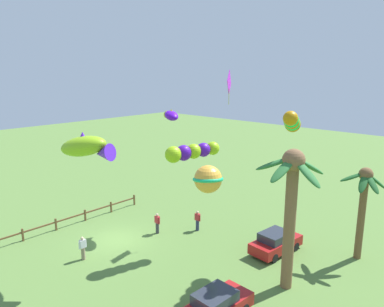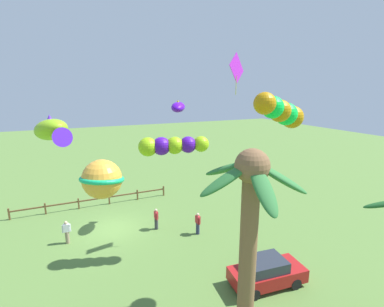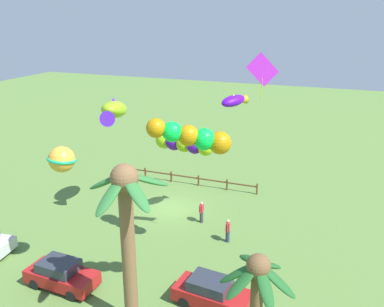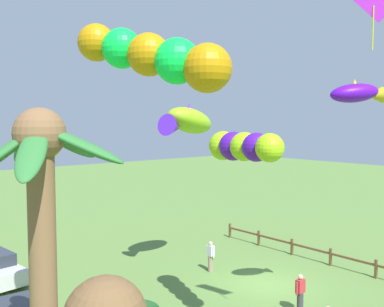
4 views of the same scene
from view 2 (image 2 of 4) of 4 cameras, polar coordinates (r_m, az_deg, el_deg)
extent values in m
plane|color=#567A38|center=(22.11, -15.51, -14.53)|extent=(120.00, 120.00, 0.00)
cylinder|color=brown|center=(11.33, 11.19, -21.05)|extent=(0.64, 0.64, 7.48)
ellipsoid|color=#2D7033|center=(9.42, 7.08, -5.12)|extent=(2.06, 0.78, 1.25)
ellipsoid|color=#2D7033|center=(9.16, 14.24, -6.77)|extent=(0.98, 1.98, 1.48)
ellipsoid|color=#2D7033|center=(10.00, 17.41, -4.70)|extent=(2.02, 1.55, 1.29)
ellipsoid|color=#2D7033|center=(10.78, 12.87, -2.53)|extent=(1.89, 1.91, 1.08)
ellipsoid|color=#2D7033|center=(10.32, 7.28, -3.00)|extent=(1.43, 2.14, 1.09)
sphere|color=brown|center=(9.76, 12.15, -2.51)|extent=(1.23, 1.23, 1.23)
cube|color=brown|center=(27.35, -5.81, -7.55)|extent=(0.12, 0.12, 0.95)
cube|color=brown|center=(26.73, -11.04, -8.23)|extent=(0.12, 0.12, 0.95)
cube|color=brown|center=(26.34, -16.48, -8.87)|extent=(0.12, 0.12, 0.95)
cube|color=brown|center=(26.20, -22.06, -9.43)|extent=(0.12, 0.12, 0.95)
cube|color=brown|center=(26.29, -27.66, -9.91)|extent=(0.12, 0.12, 0.95)
cube|color=brown|center=(26.63, -33.19, -10.29)|extent=(0.12, 0.12, 0.95)
cube|color=brown|center=(26.17, -19.29, -8.77)|extent=(12.80, 0.09, 0.11)
cube|color=#A51919|center=(16.40, 15.00, -22.65)|extent=(4.05, 2.07, 0.70)
cube|color=#282D38|center=(15.97, 14.66, -20.95)|extent=(2.16, 1.68, 0.56)
cylinder|color=black|center=(17.68, 16.97, -21.06)|extent=(0.61, 0.24, 0.60)
cylinder|color=black|center=(16.69, 20.33, -23.62)|extent=(0.61, 0.24, 0.60)
cylinder|color=black|center=(16.58, 9.53, -23.17)|extent=(0.61, 0.24, 0.60)
cylinder|color=black|center=(15.52, 12.53, -26.23)|extent=(0.61, 0.24, 0.60)
cylinder|color=gray|center=(21.14, -24.01, -15.30)|extent=(0.26, 0.26, 0.84)
cube|color=silver|center=(20.83, -24.18, -13.62)|extent=(0.39, 0.24, 0.54)
sphere|color=beige|center=(20.67, -24.28, -12.68)|extent=(0.21, 0.21, 0.21)
cylinder|color=silver|center=(20.84, -23.52, -13.69)|extent=(0.09, 0.09, 0.52)
cylinder|color=silver|center=(20.87, -24.82, -13.79)|extent=(0.09, 0.09, 0.52)
cylinder|color=#38383D|center=(21.30, -7.26, -13.97)|extent=(0.26, 0.26, 0.84)
cube|color=#B72D33|center=(21.00, -7.32, -12.30)|extent=(0.24, 0.38, 0.54)
sphere|color=beige|center=(20.84, -7.35, -11.36)|extent=(0.21, 0.21, 0.21)
cylinder|color=#B72D33|center=(21.22, -7.49, -12.17)|extent=(0.09, 0.09, 0.52)
cylinder|color=#B72D33|center=(20.82, -7.13, -12.67)|extent=(0.09, 0.09, 0.52)
cylinder|color=#2D3351|center=(20.51, 1.18, -14.98)|extent=(0.26, 0.26, 0.84)
cube|color=#B72D33|center=(20.20, 1.19, -13.25)|extent=(0.27, 0.40, 0.54)
sphere|color=beige|center=(20.04, 1.19, -12.29)|extent=(0.21, 0.21, 0.21)
cylinder|color=#B72D33|center=(20.05, 1.54, -13.63)|extent=(0.09, 0.09, 0.52)
cylinder|color=#B72D33|center=(20.40, 0.84, -13.13)|extent=(0.09, 0.09, 0.52)
sphere|color=#96CE16|center=(15.94, -8.96, 1.34)|extent=(1.08, 1.08, 1.08)
sphere|color=#4A12AD|center=(15.94, -6.23, 1.50)|extent=(1.04, 1.04, 1.04)
sphere|color=#96CE16|center=(15.97, -3.51, 1.65)|extent=(1.00, 1.00, 1.00)
sphere|color=#4A12AD|center=(16.04, -0.81, 1.80)|extent=(0.95, 0.95, 0.95)
sphere|color=#96CE16|center=(16.14, 1.87, 1.94)|extent=(0.91, 0.91, 0.91)
ellipsoid|color=#540CCC|center=(20.00, -2.84, 9.40)|extent=(1.74, 2.16, 0.87)
cone|color=gold|center=(20.84, -2.57, 9.33)|extent=(0.84, 0.86, 0.66)
cone|color=gold|center=(19.98, -2.85, 10.29)|extent=(0.51, 0.51, 0.39)
sphere|color=#BC7F09|center=(13.34, 19.68, 6.99)|extent=(1.00, 1.00, 1.00)
sphere|color=#0CE443|center=(12.70, 18.59, 7.60)|extent=(0.96, 0.96, 0.96)
sphere|color=#BC7F09|center=(12.07, 17.39, 8.27)|extent=(0.92, 0.92, 0.92)
sphere|color=#0CE443|center=(11.44, 16.06, 9.01)|extent=(0.88, 0.88, 0.88)
sphere|color=#BC7F09|center=(10.83, 14.56, 9.83)|extent=(0.84, 0.84, 0.84)
sphere|color=gold|center=(9.97, -17.82, -4.98)|extent=(1.34, 1.34, 1.34)
torus|color=#18BB71|center=(9.97, -17.82, -4.98)|extent=(2.08, 2.08, 0.39)
cube|color=#CD29E7|center=(18.00, 9.07, 16.79)|extent=(1.58, 0.89, 1.79)
cylinder|color=gold|center=(17.95, 8.95, 13.55)|extent=(0.04, 0.04, 1.16)
ellipsoid|color=#88C01B|center=(17.73, -26.76, 4.33)|extent=(2.56, 3.71, 1.77)
cone|color=#5A22DF|center=(16.39, -25.32, 2.89)|extent=(1.34, 1.46, 1.20)
cone|color=#5A22DF|center=(17.67, -26.94, 6.02)|extent=(0.81, 0.81, 0.66)
camera|label=1|loc=(12.09, -122.18, 3.08)|focal=34.34mm
camera|label=3|loc=(16.16, 94.43, 13.81)|focal=39.05mm
camera|label=4|loc=(16.32, 52.22, -0.13)|focal=41.30mm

